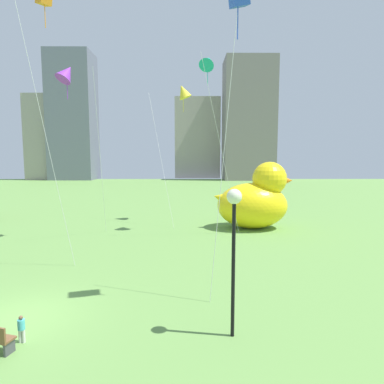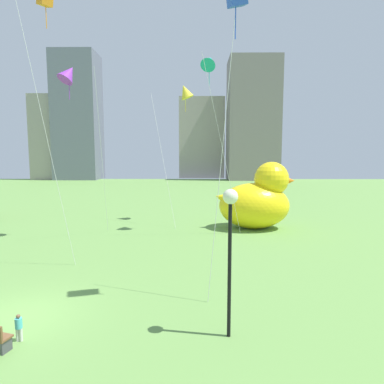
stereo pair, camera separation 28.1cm
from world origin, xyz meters
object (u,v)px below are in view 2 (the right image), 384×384
at_px(person_child, 19,326).
at_px(kite_yellow, 185,92).
at_px(lamppost, 230,224).
at_px(giant_inflatable_duck, 257,200).
at_px(kite_purple, 69,74).
at_px(kite_teal, 209,62).

distance_m(person_child, kite_yellow, 22.45).
xyz_separation_m(person_child, lamppost, (6.59, 0.35, 3.18)).
xyz_separation_m(giant_inflatable_duck, kite_purple, (-13.40, -3.28, 8.97)).
bearing_deg(giant_inflatable_duck, kite_purple, -166.24).
bearing_deg(kite_purple, person_child, -77.08).
distance_m(person_child, kite_teal, 20.43).
bearing_deg(person_child, giant_inflatable_duck, 57.39).
relative_size(giant_inflatable_duck, kite_purple, 0.53).
xyz_separation_m(lamppost, kite_teal, (-0.07, 14.78, 8.90)).
xyz_separation_m(lamppost, kite_purple, (-9.58, 12.65, 7.56)).
bearing_deg(kite_yellow, giant_inflatable_duck, -26.63).
bearing_deg(lamppost, person_child, -176.95).
distance_m(giant_inflatable_duck, kite_purple, 16.45).
relative_size(lamppost, kite_purple, 0.40).
xyz_separation_m(kite_teal, kite_yellow, (-1.87, 4.04, -1.36)).
bearing_deg(lamppost, kite_teal, 90.28).
bearing_deg(kite_purple, lamppost, -52.87).
xyz_separation_m(kite_purple, kite_yellow, (7.63, 6.17, -0.02)).
bearing_deg(giant_inflatable_duck, kite_yellow, 153.37).
bearing_deg(kite_teal, kite_purple, -167.36).
distance_m(lamppost, kite_yellow, 20.37).
height_order(giant_inflatable_duck, lamppost, giant_inflatable_duck).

